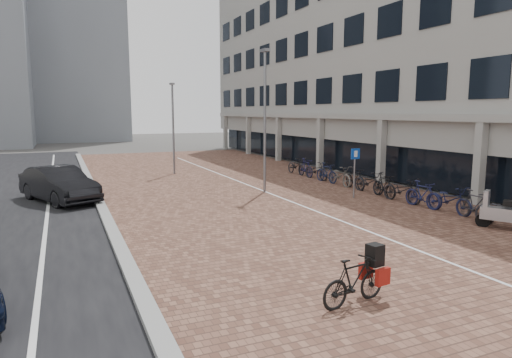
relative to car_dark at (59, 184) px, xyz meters
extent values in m
plane|color=#474442|center=(6.57, -11.37, -0.74)|extent=(140.00, 140.00, 0.00)
cube|color=brown|center=(8.57, 0.63, -0.73)|extent=(14.50, 42.00, 0.04)
cube|color=gray|center=(1.47, 0.63, -0.67)|extent=(0.35, 42.00, 0.14)
cube|color=white|center=(-0.43, 0.63, -0.71)|extent=(0.12, 44.00, 0.00)
cube|color=white|center=(8.77, 0.63, -0.70)|extent=(0.10, 30.00, 0.00)
cube|color=#989893|center=(19.57, 4.63, 7.76)|extent=(8.00, 40.00, 13.00)
cube|color=black|center=(16.17, 4.63, 0.96)|extent=(0.15, 38.00, 3.20)
cube|color=#989893|center=(15.97, 4.63, 2.71)|extent=(1.60, 38.00, 0.30)
cube|color=#989893|center=(15.37, -7.37, 0.96)|extent=(0.35, 0.35, 3.40)
cube|color=#989893|center=(15.37, -1.37, 0.96)|extent=(0.35, 0.35, 3.40)
cube|color=#989893|center=(15.37, 4.63, 0.96)|extent=(0.35, 0.35, 3.40)
cube|color=#989893|center=(15.37, 10.63, 0.96)|extent=(0.35, 0.35, 3.40)
cube|color=#989893|center=(15.37, 16.63, 0.96)|extent=(0.35, 0.35, 3.40)
cube|color=#989893|center=(15.37, 22.63, 0.96)|extent=(0.35, 0.35, 3.40)
cube|color=gray|center=(2.57, 43.63, 12.26)|extent=(12.00, 10.00, 26.00)
imported|color=black|center=(0.00, 0.00, 0.00)|extent=(3.27, 4.71, 1.47)
imported|color=black|center=(5.18, -13.30, -0.26)|extent=(1.65, 0.72, 0.96)
cube|color=black|center=(5.18, -13.30, 0.17)|extent=(0.33, 0.31, 0.43)
cube|color=maroon|center=(4.96, -13.30, -0.21)|extent=(0.35, 0.15, 0.33)
cube|color=maroon|center=(5.40, -13.30, -0.21)|extent=(0.35, 0.15, 0.33)
cylinder|color=slate|center=(11.65, -4.25, 0.26)|extent=(0.07, 0.07, 1.98)
cube|color=#0D3DAA|center=(11.65, -4.28, 1.20)|extent=(0.45, 0.07, 0.45)
cylinder|color=gray|center=(8.71, -1.43, 2.46)|extent=(0.12, 0.12, 6.40)
cylinder|color=slate|center=(6.33, 6.42, 1.93)|extent=(0.12, 0.12, 5.33)
imported|color=black|center=(13.07, -10.37, -0.22)|extent=(0.99, 2.06, 1.04)
imported|color=#232328|center=(13.10, -9.22, -0.21)|extent=(0.60, 1.77, 1.05)
imported|color=#15193A|center=(13.14, -8.07, -0.22)|extent=(0.76, 2.00, 1.04)
imported|color=#16193D|center=(12.93, -6.92, -0.21)|extent=(0.58, 1.77, 1.05)
imported|color=black|center=(12.95, -5.77, -0.22)|extent=(0.90, 2.03, 1.04)
imported|color=black|center=(12.95, -4.62, -0.21)|extent=(0.71, 1.80, 1.05)
imported|color=black|center=(13.04, -3.47, -0.22)|extent=(0.78, 2.00, 1.04)
imported|color=black|center=(13.10, -2.32, -0.21)|extent=(0.64, 1.78, 1.05)
imported|color=#65625D|center=(13.01, -1.17, -0.22)|extent=(0.79, 2.00, 1.04)
imported|color=#141C37|center=(12.93, -0.02, -0.21)|extent=(0.62, 1.78, 1.05)
imported|color=black|center=(13.02, 1.13, -0.22)|extent=(0.90, 2.04, 1.04)
imported|color=#17173F|center=(12.99, 2.28, -0.21)|extent=(0.63, 1.78, 1.05)
imported|color=black|center=(13.01, 3.43, -0.22)|extent=(0.70, 1.98, 1.04)
camera|label=1|loc=(0.17, -20.13, 2.95)|focal=31.64mm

